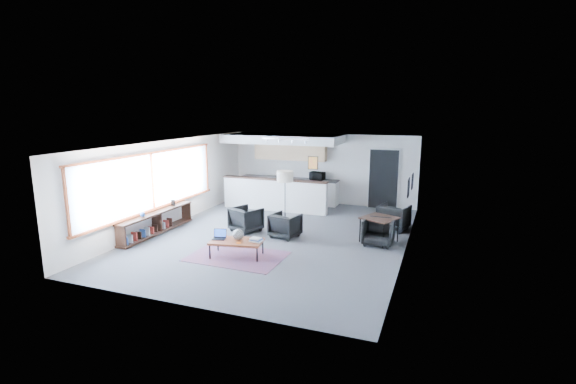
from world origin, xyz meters
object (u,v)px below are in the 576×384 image
(coffee_table, at_px, (237,242))
(floor_lamp, at_px, (285,178))
(book_stack, at_px, (256,240))
(armchair_right, at_px, (285,224))
(dining_table, at_px, (379,220))
(armchair_left, at_px, (246,218))
(dining_chair_near, at_px, (378,233))
(ceramic_pot, at_px, (238,235))
(dining_chair_far, at_px, (394,218))
(laptop, at_px, (220,236))
(microwave, at_px, (317,175))

(coffee_table, xyz_separation_m, floor_lamp, (0.16, 2.84, 1.11))
(book_stack, distance_m, armchair_right, 1.76)
(book_stack, distance_m, dining_table, 3.43)
(armchair_left, height_order, dining_chair_near, armchair_left)
(dining_chair_near, bearing_deg, coffee_table, -144.66)
(ceramic_pot, xyz_separation_m, dining_chair_far, (3.26, 3.64, -0.19))
(laptop, distance_m, book_stack, 0.94)
(coffee_table, distance_m, book_stack, 0.48)
(laptop, bearing_deg, book_stack, -7.06)
(ceramic_pot, distance_m, armchair_right, 1.89)
(coffee_table, bearing_deg, microwave, 77.32)
(dining_chair_near, bearing_deg, book_stack, -141.54)
(armchair_right, distance_m, dining_chair_far, 3.30)
(book_stack, height_order, armchair_right, armchair_right)
(coffee_table, relative_size, armchair_left, 1.72)
(ceramic_pot, height_order, dining_table, dining_table)
(armchair_left, distance_m, floor_lamp, 1.64)
(coffee_table, distance_m, microwave, 6.09)
(coffee_table, xyz_separation_m, armchair_right, (0.54, 1.86, -0.01))
(armchair_left, bearing_deg, dining_table, -151.18)
(dining_chair_near, xyz_separation_m, microwave, (-2.86, 3.92, 0.78))
(dining_chair_far, bearing_deg, ceramic_pot, 62.49)
(book_stack, relative_size, microwave, 0.57)
(ceramic_pot, xyz_separation_m, armchair_left, (-0.75, 1.95, -0.15))
(laptop, distance_m, floor_lamp, 3.08)
(coffee_table, height_order, dining_chair_far, dining_chair_far)
(dining_table, bearing_deg, book_stack, -138.90)
(armchair_right, xyz_separation_m, dining_chair_near, (2.53, 0.25, -0.04))
(laptop, distance_m, dining_chair_near, 4.12)
(floor_lamp, height_order, dining_chair_far, floor_lamp)
(microwave, bearing_deg, ceramic_pot, -85.65)
(dining_table, bearing_deg, armchair_right, -168.88)
(dining_table, height_order, dining_chair_near, dining_table)
(armchair_right, xyz_separation_m, dining_chair_far, (2.74, 1.83, -0.02))
(dining_chair_near, height_order, dining_chair_far, dining_chair_far)
(laptop, bearing_deg, armchair_right, 48.39)
(dining_chair_far, bearing_deg, armchair_right, 48.09)
(ceramic_pot, xyz_separation_m, dining_table, (3.03, 2.30, 0.08))
(coffee_table, height_order, microwave, microwave)
(ceramic_pot, relative_size, dining_table, 0.25)
(coffee_table, bearing_deg, armchair_left, 99.42)
(ceramic_pot, bearing_deg, dining_table, 37.26)
(book_stack, height_order, dining_chair_near, dining_chair_near)
(dining_chair_far, bearing_deg, dining_table, 94.40)
(laptop, xyz_separation_m, book_stack, (0.93, 0.10, -0.02))
(book_stack, bearing_deg, floor_lamp, 96.34)
(armchair_right, xyz_separation_m, floor_lamp, (-0.38, 0.98, 1.11))
(armchair_right, xyz_separation_m, dining_table, (2.51, 0.49, 0.25))
(book_stack, distance_m, dining_chair_near, 3.29)
(floor_lamp, bearing_deg, microwave, 89.23)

